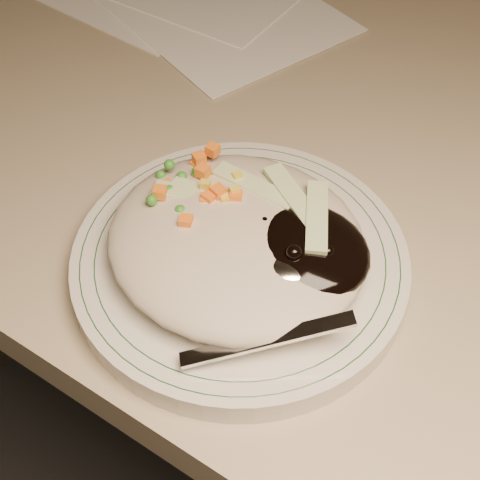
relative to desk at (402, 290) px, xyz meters
The scene contains 4 objects.
desk is the anchor object (origin of this frame).
plate 0.31m from the desk, 111.12° to the right, with size 0.25×0.25×0.02m, color silver.
plate_rim 0.32m from the desk, 111.12° to the right, with size 0.24×0.24×0.00m.
meal 0.33m from the desk, 110.05° to the right, with size 0.20×0.19×0.05m.
Camera 1 is at (0.09, 0.90, 1.14)m, focal length 50.00 mm.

